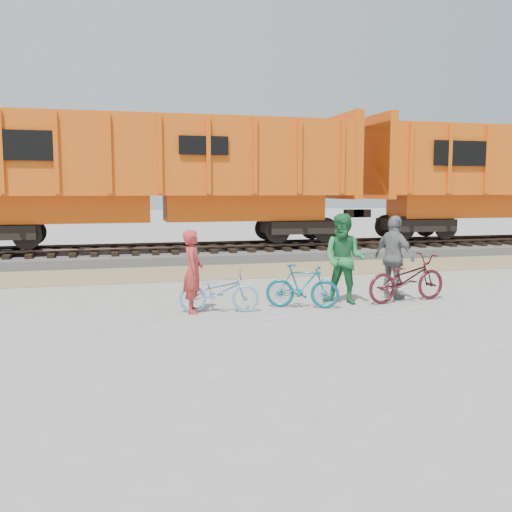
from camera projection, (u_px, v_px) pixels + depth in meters
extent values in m
plane|color=#9E9E99|center=(313.00, 307.00, 11.80)|extent=(120.00, 120.00, 0.00)
cube|color=#908259|center=(250.00, 271.00, 17.09)|extent=(120.00, 3.00, 0.02)
cube|color=slate|center=(226.00, 254.00, 20.44)|extent=(120.00, 4.00, 0.30)
cube|color=black|center=(33.00, 253.00, 18.80)|extent=(0.22, 2.60, 0.12)
cube|color=black|center=(226.00, 248.00, 20.42)|extent=(0.22, 2.60, 0.12)
cube|color=black|center=(391.00, 244.00, 22.04)|extent=(0.22, 2.60, 0.12)
cylinder|color=#382821|center=(230.00, 246.00, 19.71)|extent=(120.00, 0.12, 0.12)
cylinder|color=#382821|center=(222.00, 243.00, 21.10)|extent=(120.00, 0.12, 0.12)
cube|color=black|center=(157.00, 233.00, 19.74)|extent=(11.20, 2.20, 0.80)
cube|color=#E65B10|center=(157.00, 208.00, 19.65)|extent=(11.76, 1.65, 0.90)
cube|color=#E65B10|center=(156.00, 157.00, 19.44)|extent=(14.00, 3.00, 2.60)
cube|color=#DF550D|center=(342.00, 157.00, 21.14)|extent=(0.30, 3.06, 3.10)
cube|color=black|center=(16.00, 145.00, 16.86)|extent=(2.20, 0.04, 0.90)
cube|color=#DF550D|center=(374.00, 157.00, 21.46)|extent=(0.30, 3.06, 3.10)
cube|color=black|center=(461.00, 153.00, 20.59)|extent=(2.20, 0.04, 0.90)
imported|color=#75A8D8|center=(219.00, 291.00, 11.30)|extent=(1.67, 0.88, 0.84)
imported|color=#0E5C72|center=(302.00, 286.00, 11.70)|extent=(1.56, 0.98, 0.91)
imported|color=#4C151D|center=(407.00, 278.00, 12.35)|extent=(2.06, 1.02, 1.03)
imported|color=#B42E2E|center=(193.00, 271.00, 11.22)|extent=(0.50, 0.66, 1.64)
imported|color=#25753D|center=(344.00, 259.00, 12.08)|extent=(1.19, 1.15, 1.92)
imported|color=gray|center=(394.00, 257.00, 12.67)|extent=(0.81, 1.18, 1.86)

